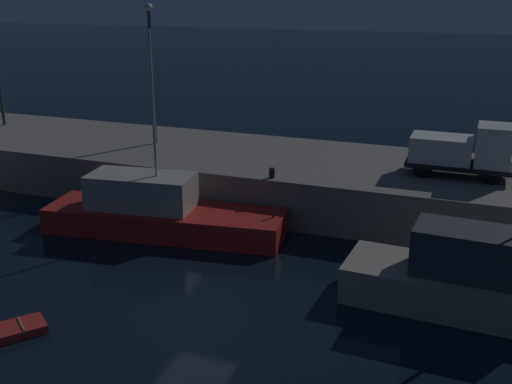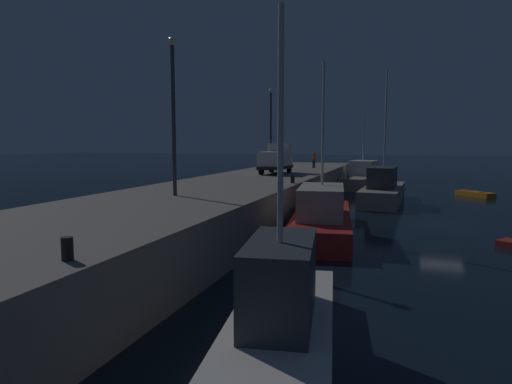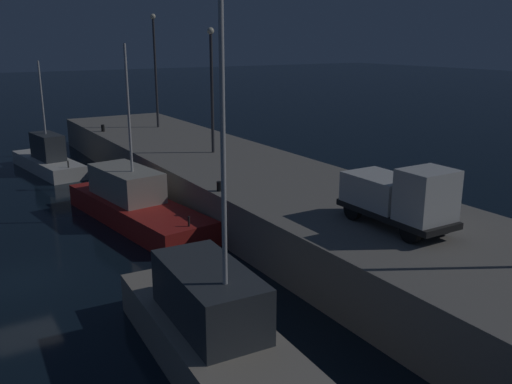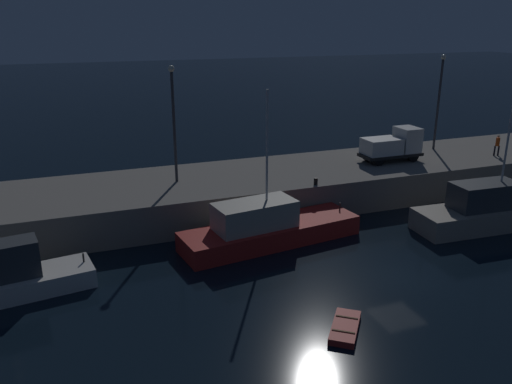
{
  "view_description": "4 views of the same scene",
  "coord_description": "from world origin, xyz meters",
  "px_view_note": "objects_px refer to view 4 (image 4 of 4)",
  "views": [
    {
      "loc": [
        9.07,
        -17.42,
        11.26
      ],
      "look_at": [
        -1.34,
        9.92,
        1.53
      ],
      "focal_mm": 42.92,
      "sensor_mm": 36.0,
      "label": 1
    },
    {
      "loc": [
        -30.12,
        2.56,
        5.25
      ],
      "look_at": [
        -0.84,
        12.08,
        1.83
      ],
      "focal_mm": 31.63,
      "sensor_mm": 36.0,
      "label": 2
    },
    {
      "loc": [
        23.17,
        -2.6,
        9.81
      ],
      "look_at": [
        0.53,
        11.19,
        2.42
      ],
      "focal_mm": 38.62,
      "sensor_mm": 36.0,
      "label": 3
    },
    {
      "loc": [
        -16.38,
        -21.16,
        13.43
      ],
      "look_at": [
        -3.94,
        11.96,
        1.63
      ],
      "focal_mm": 36.55,
      "sensor_mm": 36.0,
      "label": 4
    }
  ],
  "objects_px": {
    "utility_truck": "(393,145)",
    "dockworker": "(497,144)",
    "dinghy_orange_near": "(345,327)",
    "fishing_trawler_green": "(491,210)",
    "bollard_west": "(316,181)",
    "lamp_post_east": "(174,116)",
    "fishing_boat_blue": "(266,228)",
    "lamp_post_central": "(439,95)"
  },
  "relations": [
    {
      "from": "bollard_west",
      "to": "utility_truck",
      "type": "bearing_deg",
      "value": 22.27
    },
    {
      "from": "fishing_boat_blue",
      "to": "dinghy_orange_near",
      "type": "distance_m",
      "value": 10.31
    },
    {
      "from": "dockworker",
      "to": "bollard_west",
      "type": "bearing_deg",
      "value": -173.84
    },
    {
      "from": "dockworker",
      "to": "bollard_west",
      "type": "relative_size",
      "value": 3.64
    },
    {
      "from": "dockworker",
      "to": "bollard_west",
      "type": "distance_m",
      "value": 18.0
    },
    {
      "from": "fishing_trawler_green",
      "to": "dockworker",
      "type": "xyz_separation_m",
      "value": [
        7.41,
        7.46,
        2.36
      ]
    },
    {
      "from": "fishing_trawler_green",
      "to": "bollard_west",
      "type": "relative_size",
      "value": 23.51
    },
    {
      "from": "dinghy_orange_near",
      "to": "dockworker",
      "type": "relative_size",
      "value": 1.62
    },
    {
      "from": "dinghy_orange_near",
      "to": "lamp_post_central",
      "type": "relative_size",
      "value": 0.35
    },
    {
      "from": "lamp_post_central",
      "to": "dockworker",
      "type": "bearing_deg",
      "value": -48.7
    },
    {
      "from": "fishing_boat_blue",
      "to": "lamp_post_east",
      "type": "bearing_deg",
      "value": 120.0
    },
    {
      "from": "lamp_post_central",
      "to": "utility_truck",
      "type": "distance_m",
      "value": 7.15
    },
    {
      "from": "lamp_post_east",
      "to": "dockworker",
      "type": "bearing_deg",
      "value": -4.79
    },
    {
      "from": "utility_truck",
      "to": "bollard_west",
      "type": "bearing_deg",
      "value": -157.73
    },
    {
      "from": "lamp_post_central",
      "to": "utility_truck",
      "type": "bearing_deg",
      "value": -159.4
    },
    {
      "from": "lamp_post_central",
      "to": "bollard_west",
      "type": "relative_size",
      "value": 16.75
    },
    {
      "from": "lamp_post_east",
      "to": "lamp_post_central",
      "type": "distance_m",
      "value": 23.43
    },
    {
      "from": "fishing_trawler_green",
      "to": "utility_truck",
      "type": "relative_size",
      "value": 2.28
    },
    {
      "from": "fishing_trawler_green",
      "to": "utility_truck",
      "type": "bearing_deg",
      "value": 101.31
    },
    {
      "from": "utility_truck",
      "to": "dockworker",
      "type": "distance_m",
      "value": 9.37
    },
    {
      "from": "dockworker",
      "to": "bollard_west",
      "type": "height_order",
      "value": "dockworker"
    },
    {
      "from": "dinghy_orange_near",
      "to": "utility_truck",
      "type": "bearing_deg",
      "value": 50.56
    },
    {
      "from": "dinghy_orange_near",
      "to": "lamp_post_east",
      "type": "relative_size",
      "value": 0.36
    },
    {
      "from": "dinghy_orange_near",
      "to": "bollard_west",
      "type": "height_order",
      "value": "bollard_west"
    },
    {
      "from": "fishing_boat_blue",
      "to": "lamp_post_east",
      "type": "relative_size",
      "value": 1.48
    },
    {
      "from": "fishing_boat_blue",
      "to": "fishing_trawler_green",
      "type": "xyz_separation_m",
      "value": [
        15.28,
        -2.69,
        0.07
      ]
    },
    {
      "from": "lamp_post_east",
      "to": "bollard_west",
      "type": "distance_m",
      "value": 10.75
    },
    {
      "from": "bollard_west",
      "to": "lamp_post_east",
      "type": "bearing_deg",
      "value": 154.79
    },
    {
      "from": "lamp_post_east",
      "to": "bollard_west",
      "type": "bearing_deg",
      "value": -25.21
    },
    {
      "from": "lamp_post_central",
      "to": "dockworker",
      "type": "relative_size",
      "value": 4.6
    },
    {
      "from": "utility_truck",
      "to": "fishing_trawler_green",
      "type": "bearing_deg",
      "value": -78.69
    },
    {
      "from": "dinghy_orange_near",
      "to": "fishing_boat_blue",
      "type": "bearing_deg",
      "value": 88.74
    },
    {
      "from": "fishing_boat_blue",
      "to": "bollard_west",
      "type": "xyz_separation_m",
      "value": [
        4.81,
        2.83,
        1.66
      ]
    },
    {
      "from": "utility_truck",
      "to": "bollard_west",
      "type": "distance_m",
      "value": 9.41
    },
    {
      "from": "dinghy_orange_near",
      "to": "utility_truck",
      "type": "height_order",
      "value": "utility_truck"
    },
    {
      "from": "fishing_trawler_green",
      "to": "dinghy_orange_near",
      "type": "bearing_deg",
      "value": -153.98
    },
    {
      "from": "utility_truck",
      "to": "lamp_post_central",
      "type": "bearing_deg",
      "value": 20.6
    },
    {
      "from": "fishing_trawler_green",
      "to": "utility_truck",
      "type": "height_order",
      "value": "fishing_trawler_green"
    },
    {
      "from": "dinghy_orange_near",
      "to": "lamp_post_central",
      "type": "bearing_deg",
      "value": 43.94
    },
    {
      "from": "fishing_boat_blue",
      "to": "dockworker",
      "type": "distance_m",
      "value": 23.31
    },
    {
      "from": "dinghy_orange_near",
      "to": "bollard_west",
      "type": "bearing_deg",
      "value": 68.96
    },
    {
      "from": "fishing_trawler_green",
      "to": "dockworker",
      "type": "relative_size",
      "value": 6.45
    }
  ]
}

